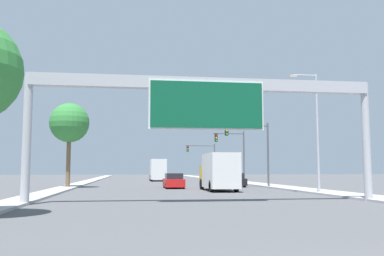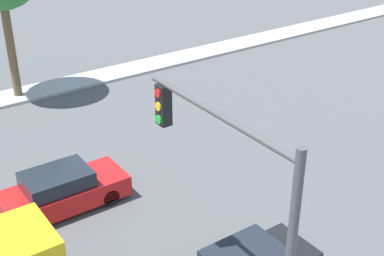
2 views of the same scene
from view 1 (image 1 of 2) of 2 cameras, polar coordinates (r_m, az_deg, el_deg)
sidewalk_right at (r=68.13m, az=5.17°, el=-7.05°), size 3.00×120.00×0.15m
median_strip_left at (r=66.66m, az=-13.72°, el=-6.95°), size 2.00×120.00×0.15m
sign_gantry at (r=24.91m, az=1.91°, el=3.61°), size 20.38×0.73×7.25m
car_mid_left at (r=43.73m, az=-2.46°, el=-7.10°), size 1.88×4.49×1.52m
car_near_center at (r=60.30m, az=2.75°, el=-6.71°), size 1.79×4.41×1.38m
car_far_right at (r=47.60m, az=5.69°, el=-6.95°), size 1.80×4.22×1.50m
truck_box_primary at (r=70.53m, az=-4.59°, el=-5.62°), size 2.43×7.89×3.52m
truck_box_secondary at (r=38.54m, az=3.60°, el=-5.87°), size 2.44×7.41×3.31m
traffic_light_near_intersection at (r=46.26m, az=8.29°, el=-2.07°), size 5.03×0.32×6.89m
traffic_light_mid_block at (r=55.98m, az=5.73°, el=-2.79°), size 4.10×0.32×6.86m
traffic_light_far_intersection at (r=75.45m, az=1.75°, el=-3.67°), size 5.31×0.32×6.36m
palm_tree_background at (r=46.18m, az=-16.03°, el=0.60°), size 4.08×4.08×8.78m
street_lamp_right at (r=35.32m, az=16.00°, el=0.57°), size 2.33×0.28×9.56m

